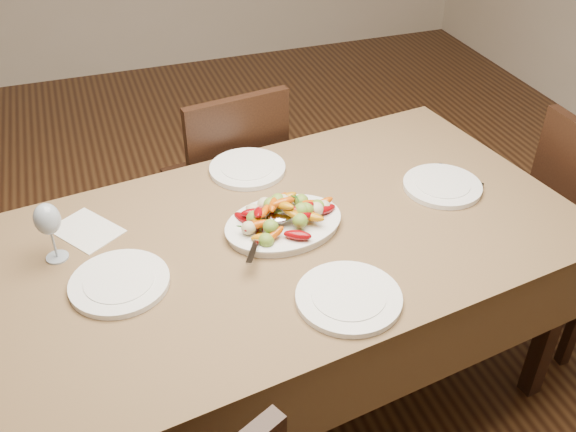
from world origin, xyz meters
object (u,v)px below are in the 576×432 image
Objects in this scene: plate_right at (442,186)px; chair_far at (223,182)px; dining_table at (288,318)px; plate_left at (120,283)px; wine_glass at (50,231)px; plate_far at (247,169)px; plate_near at (349,298)px; serving_platter at (284,226)px.

chair_far is at bearing 130.19° from plate_right.
plate_right is (0.58, 0.06, 0.39)m from dining_table.
plate_right is at bearing 6.95° from plate_left.
dining_table is at bearing -8.80° from wine_glass.
plate_near is at bearing -84.40° from plate_far.
chair_far is 1.02m from wine_glass.
plate_far is at bearing 95.60° from plate_near.
chair_far is 0.49m from plate_far.
wine_glass is (-0.68, 0.09, 0.09)m from serving_platter.
serving_platter is 0.37m from plate_far.
dining_table is at bearing -87.39° from plate_far.
plate_near is (0.08, -1.12, 0.29)m from chair_far.
wine_glass reaches higher than plate_left.
plate_left reaches higher than dining_table.
dining_table is 6.27× the size of plate_near.
chair_far is 3.48× the size of plate_far.
plate_left is 0.26m from wine_glass.
plate_near is at bearing -31.36° from wine_glass.
plate_right is 0.98× the size of plate_far.
plate_left is at bearing -171.69° from dining_table.
plate_left is 1.03× the size of plate_far.
dining_table is at bearing -69.59° from serving_platter.
wine_glass is at bearing 148.64° from plate_near.
chair_far is 3.38× the size of plate_left.
plate_right is (0.59, 0.04, -0.00)m from serving_platter.
wine_glass is (-0.74, 0.45, 0.09)m from plate_near.
chair_far is at bearing 91.78° from dining_table.
dining_table is 0.78m from chair_far.
dining_table is at bearing 83.03° from chair_far.
plate_near is (0.07, -0.74, 0.00)m from plate_far.
plate_left is (-0.51, -0.86, 0.29)m from chair_far.
plate_right reaches higher than dining_table.
dining_table is 0.66m from plate_left.
serving_platter is 1.26× the size of plate_near.
serving_platter is at bearing -176.33° from plate_right.
plate_left is at bearing 50.65° from chair_far.
serving_platter reaches higher than plate_left.
plate_left is 1.12m from plate_right.
plate_left is 1.37× the size of wine_glass.
dining_table is 6.75× the size of plate_far.
plate_near is 1.43× the size of wine_glass.
plate_far is at bearing 42.34° from plate_left.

